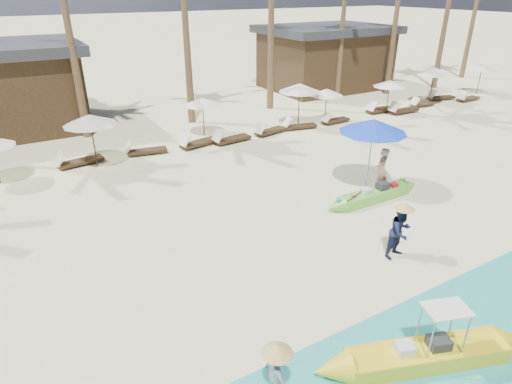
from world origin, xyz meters
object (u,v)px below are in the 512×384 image
green_canoe (374,195)px  tourist (381,170)px  blue_umbrella (373,126)px  yellow_canoe (427,355)px

green_canoe → tourist: tourist is taller
green_canoe → tourist: (0.68, 0.43, 0.64)m
blue_umbrella → green_canoe: bearing=-120.8°
blue_umbrella → yellow_canoe: bearing=-125.2°
green_canoe → yellow_canoe: bearing=-126.0°
blue_umbrella → tourist: bearing=-82.5°
yellow_canoe → blue_umbrella: blue_umbrella is taller
green_canoe → blue_umbrella: size_ratio=1.78×
tourist → blue_umbrella: size_ratio=0.65×
yellow_canoe → tourist: size_ratio=3.00×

